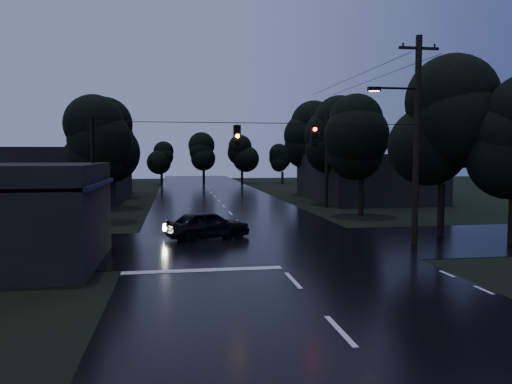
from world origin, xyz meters
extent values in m
plane|color=black|center=(0.00, 0.00, 0.00)|extent=(160.00, 160.00, 0.00)
cube|color=black|center=(0.00, 30.00, 0.00)|extent=(12.00, 120.00, 0.02)
cube|color=black|center=(0.00, 12.00, 0.00)|extent=(60.00, 9.00, 0.02)
cube|color=black|center=(-10.00, 9.00, 3.20)|extent=(6.00, 7.00, 0.12)
cube|color=black|center=(-7.00, 9.00, 3.20)|extent=(0.30, 7.00, 0.15)
cylinder|color=black|center=(-7.20, 6.00, 1.50)|extent=(0.10, 0.10, 3.00)
cylinder|color=black|center=(-7.20, 12.00, 1.50)|extent=(0.10, 0.10, 3.00)
cube|color=#F8BB63|center=(-7.05, 7.50, 2.50)|extent=(0.06, 1.60, 0.50)
cube|color=#F8BB63|center=(-7.05, 10.20, 2.50)|extent=(0.06, 1.20, 0.50)
cube|color=black|center=(14.00, 34.00, 2.20)|extent=(10.00, 14.00, 4.40)
cube|color=black|center=(-14.00, 40.00, 2.50)|extent=(10.00, 16.00, 5.00)
cylinder|color=black|center=(7.50, 11.00, 5.00)|extent=(0.30, 0.30, 10.00)
cube|color=black|center=(7.50, 11.00, 9.40)|extent=(2.00, 0.12, 0.12)
cylinder|color=black|center=(6.40, 11.00, 7.50)|extent=(2.20, 0.10, 0.10)
cube|color=black|center=(5.30, 11.00, 7.45)|extent=(0.60, 0.25, 0.18)
cube|color=#FFB266|center=(5.30, 11.00, 7.35)|extent=(0.45, 0.18, 0.03)
cylinder|color=black|center=(8.30, 28.00, 3.75)|extent=(0.30, 0.30, 7.50)
cube|color=black|center=(8.30, 28.00, 6.90)|extent=(2.00, 0.12, 0.12)
cylinder|color=black|center=(-7.50, 11.00, 3.00)|extent=(0.18, 0.18, 6.00)
cylinder|color=black|center=(0.00, 11.00, 5.80)|extent=(15.00, 0.03, 0.03)
cube|color=black|center=(-1.20, 11.00, 5.20)|extent=(0.32, 0.25, 1.00)
sphere|color=orange|center=(-1.20, 10.85, 5.20)|extent=(0.18, 0.18, 0.18)
cube|color=black|center=(2.40, 11.00, 5.20)|extent=(0.32, 0.25, 1.00)
sphere|color=#FF0C07|center=(2.40, 10.85, 5.20)|extent=(0.18, 0.18, 0.18)
cylinder|color=black|center=(10.00, 13.00, 1.40)|extent=(0.36, 0.36, 2.80)
sphere|color=black|center=(10.00, 13.00, 4.80)|extent=(4.48, 4.48, 4.48)
sphere|color=black|center=(10.00, 13.00, 6.00)|extent=(4.48, 4.48, 4.48)
sphere|color=black|center=(10.00, 13.00, 7.20)|extent=(4.48, 4.48, 4.48)
cylinder|color=black|center=(12.00, 10.00, 1.22)|extent=(0.36, 0.36, 2.45)
cylinder|color=black|center=(-9.00, 22.00, 1.22)|extent=(0.36, 0.36, 2.45)
sphere|color=black|center=(-9.00, 22.00, 4.20)|extent=(3.92, 3.92, 3.92)
sphere|color=black|center=(-9.00, 22.00, 5.25)|extent=(3.92, 3.92, 3.92)
sphere|color=black|center=(-9.00, 22.00, 6.30)|extent=(3.92, 3.92, 3.92)
cylinder|color=black|center=(-9.60, 30.00, 1.31)|extent=(0.36, 0.36, 2.62)
sphere|color=black|center=(-9.60, 30.00, 4.50)|extent=(4.20, 4.20, 4.20)
sphere|color=black|center=(-9.60, 30.00, 5.62)|extent=(4.20, 4.20, 4.20)
sphere|color=black|center=(-9.60, 30.00, 6.75)|extent=(4.20, 4.20, 4.20)
cylinder|color=black|center=(-10.20, 40.00, 1.40)|extent=(0.36, 0.36, 2.80)
sphere|color=black|center=(-10.20, 40.00, 4.80)|extent=(4.48, 4.48, 4.48)
sphere|color=black|center=(-10.20, 40.00, 6.00)|extent=(4.48, 4.48, 4.48)
sphere|color=black|center=(-10.20, 40.00, 7.20)|extent=(4.48, 4.48, 4.48)
cylinder|color=black|center=(9.00, 22.00, 1.31)|extent=(0.36, 0.36, 2.62)
sphere|color=black|center=(9.00, 22.00, 4.50)|extent=(4.20, 4.20, 4.20)
sphere|color=black|center=(9.00, 22.00, 5.62)|extent=(4.20, 4.20, 4.20)
sphere|color=black|center=(9.00, 22.00, 6.75)|extent=(4.20, 4.20, 4.20)
cylinder|color=black|center=(9.60, 30.00, 1.40)|extent=(0.36, 0.36, 2.80)
sphere|color=black|center=(9.60, 30.00, 4.80)|extent=(4.48, 4.48, 4.48)
sphere|color=black|center=(9.60, 30.00, 6.00)|extent=(4.48, 4.48, 4.48)
sphere|color=black|center=(9.60, 30.00, 7.20)|extent=(4.48, 4.48, 4.48)
cylinder|color=black|center=(10.20, 40.00, 1.49)|extent=(0.36, 0.36, 2.97)
sphere|color=black|center=(10.20, 40.00, 5.10)|extent=(4.76, 4.76, 4.76)
sphere|color=black|center=(10.20, 40.00, 6.38)|extent=(4.76, 4.76, 4.76)
sphere|color=black|center=(10.20, 40.00, 7.65)|extent=(4.76, 4.76, 4.76)
imported|color=black|center=(-2.34, 14.19, 0.74)|extent=(4.68, 3.04, 1.48)
camera|label=1|loc=(-3.97, -11.54, 4.38)|focal=35.00mm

